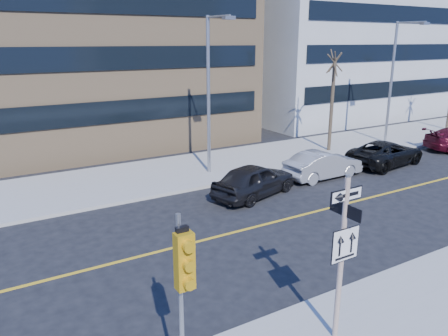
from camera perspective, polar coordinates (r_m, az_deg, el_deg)
ground at (r=13.15m, az=6.27°, el=-15.79°), size 120.00×120.00×0.00m
far_sidewalk at (r=33.12m, az=18.92°, el=3.45°), size 66.00×6.00×0.15m
road_centerline at (r=23.82m, az=23.92°, el=-2.11°), size 40.00×0.14×0.01m
sign_pole at (r=10.34m, az=15.20°, el=-10.30°), size 0.92×0.92×4.06m
traffic_signal at (r=7.83m, az=-5.26°, el=-13.98°), size 0.32×0.45×4.00m
parked_car_a at (r=20.19m, az=3.98°, el=-1.58°), size 3.03×4.85×1.54m
parked_car_b at (r=23.38m, az=12.82°, el=0.42°), size 1.57×4.39×1.44m
parked_car_c at (r=26.88m, az=20.40°, el=1.84°), size 2.95×5.35×1.42m
streetlight_a at (r=22.47m, az=-1.76°, el=10.68°), size 0.55×2.25×8.00m
streetlight_b at (r=31.69m, az=21.43°, el=11.25°), size 0.55×2.25×8.00m
street_tree_west at (r=28.28m, az=14.24°, el=12.93°), size 1.80×1.80×6.35m
building_brick at (r=34.99m, az=-17.00°, el=19.01°), size 18.00×18.00×18.00m
building_grey_mid at (r=45.02m, az=13.06°, el=16.63°), size 20.00×16.00×15.00m
building_grey_far at (r=63.01m, az=25.67°, el=15.76°), size 18.00×18.00×16.00m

